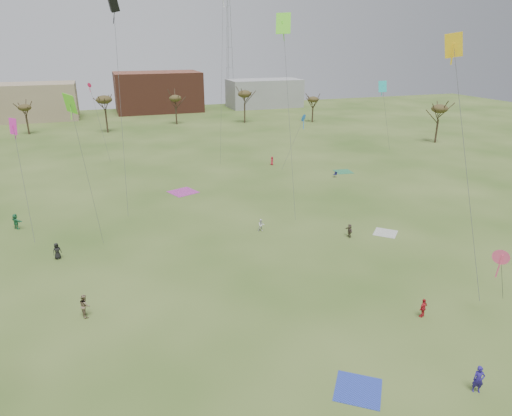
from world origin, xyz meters
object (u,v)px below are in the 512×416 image
object	(u,v)px
camp_chair_right	(335,176)
radio_tower	(229,47)
flyer_near_right	(479,379)
spectator_fore_a	(423,308)

from	to	relation	value
camp_chair_right	radio_tower	bearing A→B (deg)	153.63
flyer_near_right	spectator_fore_a	world-z (taller)	flyer_near_right
flyer_near_right	camp_chair_right	distance (m)	48.59
camp_chair_right	radio_tower	size ratio (longest dim) A/B	0.02
flyer_near_right	radio_tower	world-z (taller)	radio_tower
radio_tower	camp_chair_right	bearing A→B (deg)	-95.08
flyer_near_right	camp_chair_right	xyz separation A→B (m)	(14.93, 46.24, -0.70)
spectator_fore_a	radio_tower	distance (m)	130.62
spectator_fore_a	flyer_near_right	bearing A→B (deg)	53.85
camp_chair_right	radio_tower	distance (m)	91.87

